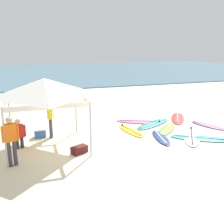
% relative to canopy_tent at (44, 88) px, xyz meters
% --- Properties ---
extents(ground_plane, '(80.00, 80.00, 0.00)m').
position_rel_canopy_tent_xyz_m(ground_plane, '(2.32, -1.05, -2.39)').
color(ground_plane, beige).
extents(sea, '(80.00, 36.00, 0.10)m').
position_rel_canopy_tent_xyz_m(sea, '(2.32, 31.66, -2.34)').
color(sea, teal).
rests_on(sea, ground).
extents(canopy_tent, '(2.97, 2.97, 2.75)m').
position_rel_canopy_tent_xyz_m(canopy_tent, '(0.00, 0.00, 0.00)').
color(canopy_tent, '#B7B7BC').
rests_on(canopy_tent, ground).
extents(surfboard_purple, '(1.11, 1.90, 0.19)m').
position_rel_canopy_tent_xyz_m(surfboard_purple, '(7.88, 0.21, -2.35)').
color(surfboard_purple, purple).
rests_on(surfboard_purple, ground).
extents(surfboard_yellow, '(0.86, 2.10, 0.19)m').
position_rel_canopy_tent_xyz_m(surfboard_yellow, '(3.87, 0.66, -2.35)').
color(surfboard_yellow, yellow).
rests_on(surfboard_yellow, ground).
extents(surfboard_lime, '(1.94, 1.93, 0.19)m').
position_rel_canopy_tent_xyz_m(surfboard_lime, '(5.60, 0.34, -2.35)').
color(surfboard_lime, '#7AD12D').
rests_on(surfboard_lime, ground).
extents(surfboard_navy, '(0.92, 2.01, 0.19)m').
position_rel_canopy_tent_xyz_m(surfboard_navy, '(4.75, -0.61, -2.35)').
color(surfboard_navy, navy).
rests_on(surfboard_navy, ground).
extents(surfboard_pink, '(2.52, 1.74, 0.19)m').
position_rel_canopy_tent_xyz_m(surfboard_pink, '(4.91, 1.91, -2.35)').
color(surfboard_pink, pink).
rests_on(surfboard_pink, ground).
extents(surfboard_red, '(1.86, 2.41, 0.19)m').
position_rel_canopy_tent_xyz_m(surfboard_red, '(7.18, 1.86, -2.35)').
color(surfboard_red, red).
rests_on(surfboard_red, ground).
extents(surfboard_cyan, '(2.44, 1.91, 0.19)m').
position_rel_canopy_tent_xyz_m(surfboard_cyan, '(6.32, -1.23, -2.35)').
color(surfboard_cyan, '#23B2CC').
rests_on(surfboard_cyan, ground).
extents(surfboard_white, '(2.03, 2.54, 0.19)m').
position_rel_canopy_tent_xyz_m(surfboard_white, '(6.15, -0.89, -2.35)').
color(surfboard_white, white).
rests_on(surfboard_white, ground).
extents(surfboard_teal, '(2.60, 1.86, 0.19)m').
position_rel_canopy_tent_xyz_m(surfboard_teal, '(5.38, 1.33, -2.35)').
color(surfboard_teal, '#19847F').
rests_on(surfboard_teal, ground).
extents(person_yellow, '(0.27, 0.54, 1.71)m').
position_rel_canopy_tent_xyz_m(person_yellow, '(0.23, 1.04, -1.40)').
color(person_yellow, '#383842').
rests_on(person_yellow, ground).
extents(person_orange, '(0.54, 0.30, 1.71)m').
position_rel_canopy_tent_xyz_m(person_orange, '(-1.26, -1.37, -1.40)').
color(person_orange, '#383842').
rests_on(person_orange, ground).
extents(person_red, '(0.54, 0.29, 1.20)m').
position_rel_canopy_tent_xyz_m(person_red, '(-1.07, 0.17, -1.73)').
color(person_red, '#2D2D33').
rests_on(person_red, ground).
extents(gear_bag_near_tent, '(0.68, 0.55, 0.28)m').
position_rel_canopy_tent_xyz_m(gear_bag_near_tent, '(1.06, -1.04, -2.25)').
color(gear_bag_near_tent, '#4C1919').
rests_on(gear_bag_near_tent, ground).
extents(cooler_box, '(0.50, 0.36, 0.39)m').
position_rel_canopy_tent_xyz_m(cooler_box, '(-0.24, 1.22, -2.19)').
color(cooler_box, '#2D60B7').
rests_on(cooler_box, ground).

